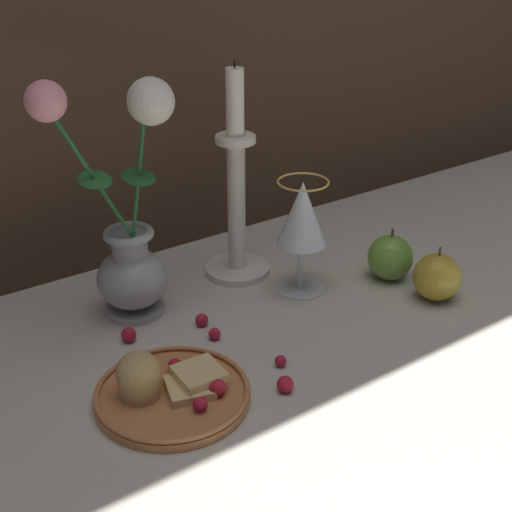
# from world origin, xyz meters

# --- Properties ---
(ground_plane) EXTENTS (2.40, 2.40, 0.00)m
(ground_plane) POSITION_xyz_m (0.00, 0.00, 0.00)
(ground_plane) COLOR #B7B2A3
(ground_plane) RESTS_ON ground
(vase) EXTENTS (0.18, 0.09, 0.33)m
(vase) POSITION_xyz_m (-0.15, 0.12, 0.12)
(vase) COLOR #A3A3A8
(vase) RESTS_ON ground_plane
(plate_with_pastries) EXTENTS (0.17, 0.17, 0.06)m
(plate_with_pastries) POSITION_xyz_m (-0.21, -0.07, 0.02)
(plate_with_pastries) COLOR #B77042
(plate_with_pastries) RESTS_ON ground_plane
(wine_glass) EXTENTS (0.07, 0.07, 0.16)m
(wine_glass) POSITION_xyz_m (0.07, 0.04, 0.11)
(wine_glass) COLOR silver
(wine_glass) RESTS_ON ground_plane
(candlestick) EXTENTS (0.10, 0.10, 0.31)m
(candlestick) POSITION_xyz_m (0.03, 0.14, 0.11)
(candlestick) COLOR silver
(candlestick) RESTS_ON ground_plane
(apple_beside_vase) EXTENTS (0.07, 0.07, 0.08)m
(apple_beside_vase) POSITION_xyz_m (0.21, -0.09, 0.03)
(apple_beside_vase) COLOR #B2932D
(apple_beside_vase) RESTS_ON ground_plane
(apple_near_glass) EXTENTS (0.07, 0.07, 0.08)m
(apple_near_glass) POSITION_xyz_m (0.20, -0.01, 0.03)
(apple_near_glass) COLOR #669938
(apple_near_glass) RESTS_ON ground_plane
(berry_near_plate) EXTENTS (0.02, 0.02, 0.02)m
(berry_near_plate) POSITION_xyz_m (-0.19, 0.06, 0.01)
(berry_near_plate) COLOR #AD192D
(berry_near_plate) RESTS_ON ground_plane
(berry_front_center) EXTENTS (0.02, 0.02, 0.02)m
(berry_front_center) POSITION_xyz_m (-0.09, -0.14, 0.01)
(berry_front_center) COLOR #AD192D
(berry_front_center) RESTS_ON ground_plane
(berry_by_glass_stem) EXTENTS (0.02, 0.02, 0.02)m
(berry_by_glass_stem) POSITION_xyz_m (-0.10, 0.00, 0.01)
(berry_by_glass_stem) COLOR #AD192D
(berry_by_glass_stem) RESTS_ON ground_plane
(berry_under_candlestick) EXTENTS (0.01, 0.01, 0.01)m
(berry_under_candlestick) POSITION_xyz_m (-0.06, -0.09, 0.01)
(berry_under_candlestick) COLOR #AD192D
(berry_under_candlestick) RESTS_ON ground_plane
(berry_far_right) EXTENTS (0.02, 0.02, 0.02)m
(berry_far_right) POSITION_xyz_m (-0.10, 0.04, 0.01)
(berry_far_right) COLOR #AD192D
(berry_far_right) RESTS_ON ground_plane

